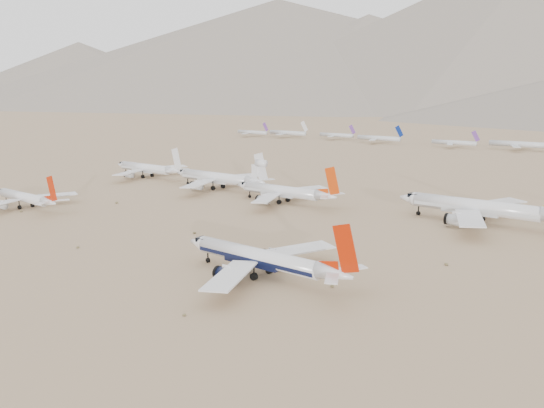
# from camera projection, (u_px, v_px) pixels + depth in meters

# --- Properties ---
(ground) EXTENTS (7000.00, 7000.00, 0.00)m
(ground) POSITION_uv_depth(u_px,v_px,m) (240.00, 267.00, 125.10)
(ground) COLOR #9B7C5A
(ground) RESTS_ON ground
(main_airliner) EXTENTS (43.94, 42.92, 15.51)m
(main_airliner) POSITION_uv_depth(u_px,v_px,m) (264.00, 259.00, 116.88)
(main_airliner) COLOR silver
(main_airliner) RESTS_ON ground
(second_airliner) EXTENTS (38.11, 37.25, 13.51)m
(second_airliner) POSITION_uv_depth(u_px,v_px,m) (26.00, 198.00, 188.12)
(second_airliner) COLOR silver
(second_airliner) RESTS_ON ground
(row2_gold_tail) EXTENTS (52.02, 50.88, 18.52)m
(row2_gold_tail) POSITION_uv_depth(u_px,v_px,m) (482.00, 208.00, 164.93)
(row2_gold_tail) COLOR silver
(row2_gold_tail) RESTS_ON ground
(row2_orange_tail) EXTENTS (43.63, 42.68, 15.56)m
(row2_orange_tail) POSITION_uv_depth(u_px,v_px,m) (285.00, 192.00, 196.89)
(row2_orange_tail) COLOR silver
(row2_orange_tail) RESTS_ON ground
(row2_white_trijet) EXTENTS (49.10, 47.98, 17.40)m
(row2_white_trijet) POSITION_uv_depth(u_px,v_px,m) (220.00, 178.00, 225.31)
(row2_white_trijet) COLOR silver
(row2_white_trijet) RESTS_ON ground
(row2_white_twin) EXTENTS (44.52, 43.56, 15.91)m
(row2_white_twin) POSITION_uv_depth(u_px,v_px,m) (148.00, 169.00, 257.81)
(row2_white_twin) COLOR silver
(row2_white_twin) RESTS_ON ground
(distant_storage_row) EXTENTS (472.06, 58.08, 14.27)m
(distant_storage_row) POSITION_uv_depth(u_px,v_px,m) (491.00, 144.00, 385.72)
(distant_storage_row) COLOR silver
(distant_storage_row) RESTS_ON ground
(desert_scrub) EXTENTS (206.06, 121.67, 0.63)m
(desert_scrub) POSITION_uv_depth(u_px,v_px,m) (74.00, 266.00, 124.42)
(desert_scrub) COLOR brown
(desert_scrub) RESTS_ON ground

